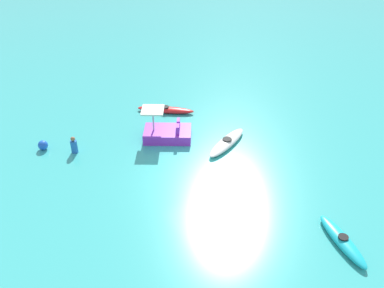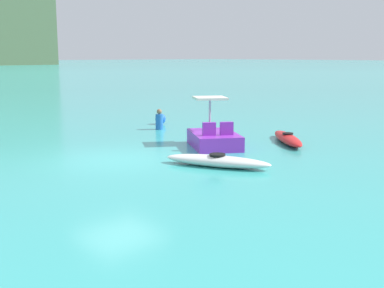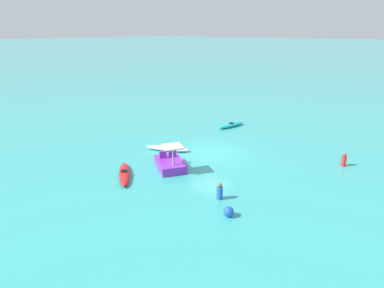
{
  "view_description": "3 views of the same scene",
  "coord_description": "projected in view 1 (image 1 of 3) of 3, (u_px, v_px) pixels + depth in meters",
  "views": [
    {
      "loc": [
        -12.89,
        8.06,
        11.56
      ],
      "look_at": [
        1.75,
        -0.77,
        0.59
      ],
      "focal_mm": 39.66,
      "sensor_mm": 36.0,
      "label": 1
    },
    {
      "loc": [
        -8.31,
        -12.38,
        3.13
      ],
      "look_at": [
        2.56,
        -0.53,
        0.25
      ],
      "focal_mm": 46.24,
      "sensor_mm": 36.0,
      "label": 2
    },
    {
      "loc": [
        16.82,
        12.15,
        8.01
      ],
      "look_at": [
        1.11,
        -0.83,
        0.78
      ],
      "focal_mm": 30.32,
      "sensor_mm": 36.0,
      "label": 3
    }
  ],
  "objects": [
    {
      "name": "person_near_shore",
      "position": [
        74.0,
        146.0,
        20.57
      ],
      "size": [
        0.45,
        0.45,
        0.88
      ],
      "color": "blue",
      "rests_on": "ground_plane"
    },
    {
      "name": "ground_plane",
      "position": [
        197.0,
        178.0,
        19.04
      ],
      "size": [
        600.0,
        600.0,
        0.0
      ],
      "primitive_type": "plane",
      "color": "#38ADA8"
    },
    {
      "name": "buoy_blue",
      "position": [
        43.0,
        145.0,
        20.88
      ],
      "size": [
        0.48,
        0.48,
        0.48
      ],
      "primitive_type": "sphere",
      "color": "blue",
      "rests_on": "ground_plane"
    },
    {
      "name": "kayak_cyan",
      "position": [
        342.0,
        241.0,
        15.56
      ],
      "size": [
        2.89,
        1.25,
        0.37
      ],
      "color": "#19B7C6",
      "rests_on": "ground_plane"
    },
    {
      "name": "pedal_boat_purple",
      "position": [
        167.0,
        133.0,
        21.7
      ],
      "size": [
        2.55,
        2.83,
        1.68
      ],
      "color": "purple",
      "rests_on": "ground_plane"
    },
    {
      "name": "kayak_white",
      "position": [
        227.0,
        142.0,
        21.24
      ],
      "size": [
        2.0,
        3.15,
        0.37
      ],
      "color": "white",
      "rests_on": "ground_plane"
    },
    {
      "name": "kayak_red",
      "position": [
        166.0,
        110.0,
        24.16
      ],
      "size": [
        2.52,
        2.9,
        0.37
      ],
      "color": "red",
      "rests_on": "ground_plane"
    }
  ]
}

